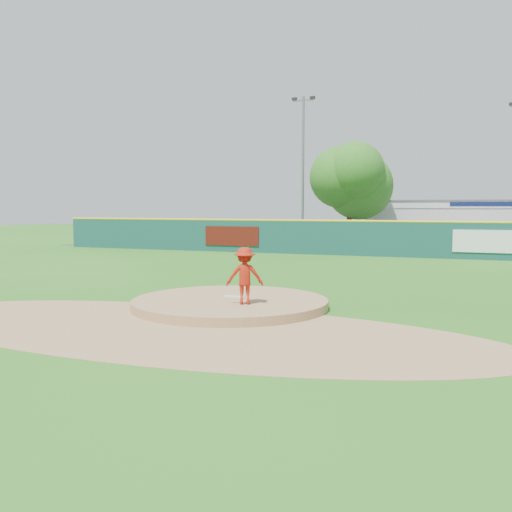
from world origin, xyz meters
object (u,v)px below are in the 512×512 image
at_px(van, 446,238).
at_px(light_pole_left, 303,163).
at_px(deciduous_tree, 350,182).
at_px(pitcher, 245,276).
at_px(pool_building_grp, 473,222).
at_px(playground_slide, 162,233).

bearing_deg(van, light_pole_left, 66.31).
bearing_deg(deciduous_tree, pitcher, -83.97).
relative_size(pool_building_grp, deciduous_tree, 2.07).
bearing_deg(van, playground_slide, 77.87).
relative_size(van, deciduous_tree, 0.65).
relative_size(pitcher, light_pole_left, 0.14).
xyz_separation_m(pool_building_grp, light_pole_left, (-12.00, -4.99, 4.39)).
distance_m(van, deciduous_tree, 7.51).
relative_size(playground_slide, light_pole_left, 0.26).
height_order(pitcher, van, pitcher).
bearing_deg(pitcher, van, -121.72).
bearing_deg(pool_building_grp, light_pole_left, -157.40).
distance_m(pitcher, deciduous_tree, 26.02).
distance_m(pitcher, playground_slide, 30.09).
height_order(pool_building_grp, light_pole_left, light_pole_left).
distance_m(playground_slide, deciduous_tree, 14.99).
relative_size(pitcher, pool_building_grp, 0.10).
bearing_deg(light_pole_left, deciduous_tree, -26.57).
xyz_separation_m(pool_building_grp, deciduous_tree, (-8.00, -6.99, 2.89)).
xyz_separation_m(pitcher, van, (3.70, 26.35, -0.32)).
relative_size(deciduous_tree, light_pole_left, 0.67).
xyz_separation_m(pool_building_grp, playground_slide, (-22.48, -7.93, -0.85)).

